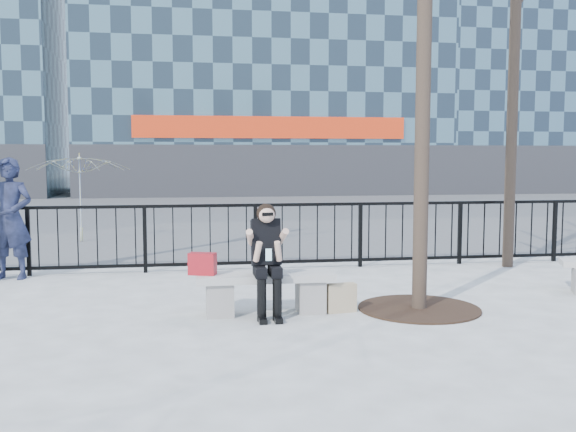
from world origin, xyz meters
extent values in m
plane|color=gray|center=(0.00, 0.00, 0.00)|extent=(120.00, 120.00, 0.00)
cube|color=#474747|center=(0.00, 15.00, 0.00)|extent=(60.00, 23.00, 0.01)
cube|color=black|center=(0.00, 3.00, 1.08)|extent=(14.00, 0.05, 0.05)
cube|color=black|center=(0.00, 3.00, 0.12)|extent=(14.00, 0.05, 0.05)
cube|color=#2D2D30|center=(3.00, 21.96, 1.20)|extent=(18.00, 0.08, 2.40)
cube|color=red|center=(3.00, 21.90, 3.20)|extent=(12.60, 0.12, 1.00)
cube|color=slate|center=(20.00, 27.00, 10.00)|extent=(16.00, 10.00, 20.00)
cylinder|color=black|center=(4.50, 2.60, 3.50)|extent=(0.18, 0.18, 7.00)
cylinder|color=black|center=(1.90, -0.10, 0.01)|extent=(1.50, 1.50, 0.02)
cube|color=gray|center=(-0.55, 0.00, 0.20)|extent=(0.32, 0.38, 0.40)
cube|color=gray|center=(0.55, 0.00, 0.20)|extent=(0.32, 0.38, 0.40)
cube|color=#989690|center=(0.00, 0.00, 0.45)|extent=(1.65, 0.46, 0.09)
cube|color=maroon|center=(-0.75, 0.02, 0.62)|extent=(0.35, 0.24, 0.26)
cube|color=#C6B48C|center=(0.91, -0.08, 0.17)|extent=(0.39, 0.19, 0.35)
imported|color=black|center=(-3.60, 2.80, 0.94)|extent=(0.76, 0.59, 1.87)
imported|color=yellow|center=(-3.23, 7.02, 0.98)|extent=(2.14, 2.19, 1.96)
camera|label=1|loc=(-0.92, -7.54, 1.89)|focal=40.00mm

